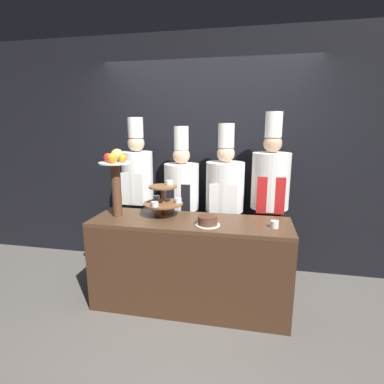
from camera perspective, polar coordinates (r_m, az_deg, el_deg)
ground_plane at (r=2.97m, az=-1.62°, el=-23.57°), size 14.00×14.00×0.00m
wall_back at (r=3.67m, az=2.76°, el=7.03°), size 10.00×0.06×2.80m
buffet_counter at (r=2.99m, az=-0.39°, el=-13.48°), size 1.88×0.58×0.88m
tiered_stand at (r=2.93m, az=-5.47°, el=-1.45°), size 0.39×0.39×0.34m
fruit_pedestal at (r=2.97m, az=-14.31°, el=3.52°), size 0.31×0.31×0.65m
cake_round at (r=2.67m, az=3.01°, el=-5.55°), size 0.22×0.22×0.08m
cup_white at (r=2.71m, az=15.46°, el=-5.95°), size 0.07×0.07×0.06m
chef_left at (r=3.55m, az=-10.27°, el=0.38°), size 0.36×0.36×1.84m
chef_center_left at (r=3.41m, az=-1.98°, el=-1.45°), size 0.39×0.39×1.75m
chef_center_right at (r=3.33m, az=6.23°, el=-1.60°), size 0.42×0.42×1.78m
chef_right at (r=3.31m, az=14.58°, el=-0.70°), size 0.40×0.40×1.89m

